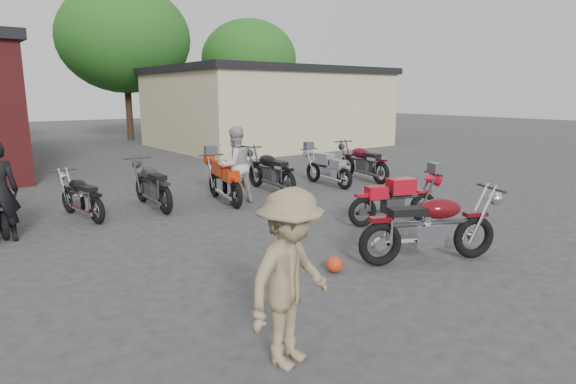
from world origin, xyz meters
TOP-DOWN VIEW (x-y plane):
  - ground at (0.00, 0.00)m, footprint 90.00×90.00m
  - stucco_building at (8.50, 15.00)m, footprint 10.00×8.00m
  - tree_2 at (4.00, 22.00)m, footprint 7.04×7.04m
  - tree_3 at (12.00, 22.00)m, footprint 6.08×6.08m
  - vintage_motorcycle at (0.66, -0.60)m, footprint 2.30×1.56m
  - sportbike at (1.95, 1.20)m, footprint 2.00×1.21m
  - helmet at (-0.83, -0.03)m, footprint 0.27×0.27m
  - person_light at (0.38, 4.73)m, footprint 0.91×0.72m
  - person_tan at (-2.82, -1.55)m, footprint 1.25×0.93m
  - row_bike_2 at (-2.91, 5.48)m, footprint 0.88×1.87m
  - row_bike_3 at (-1.36, 5.50)m, footprint 0.74×2.06m
  - row_bike_4 at (0.23, 5.01)m, footprint 1.01×2.10m
  - row_bike_5 at (1.86, 5.41)m, footprint 0.78×2.14m
  - row_bike_6 at (3.62, 5.08)m, footprint 0.67×1.89m
  - row_bike_7 at (5.03, 5.08)m, footprint 0.91×2.17m

SIDE VIEW (x-z plane):
  - ground at x=0.00m, z-range 0.00..0.00m
  - helmet at x=-0.83m, z-range 0.00..0.24m
  - row_bike_2 at x=-2.91m, z-range 0.00..1.05m
  - row_bike_6 at x=3.62m, z-range 0.00..1.09m
  - sportbike at x=1.95m, z-range 0.00..1.10m
  - row_bike_4 at x=0.23m, z-range 0.00..1.17m
  - row_bike_3 at x=-1.36m, z-range 0.00..1.18m
  - row_bike_7 at x=5.03m, z-range 0.00..1.23m
  - row_bike_5 at x=1.86m, z-range 0.00..1.23m
  - vintage_motorcycle at x=0.66m, z-range 0.00..1.27m
  - person_tan at x=-2.82m, z-range 0.00..1.73m
  - person_light at x=0.38m, z-range 0.00..1.82m
  - stucco_building at x=8.50m, z-range 0.00..3.50m
  - tree_3 at x=12.00m, z-range 0.00..7.60m
  - tree_2 at x=4.00m, z-range 0.00..8.80m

